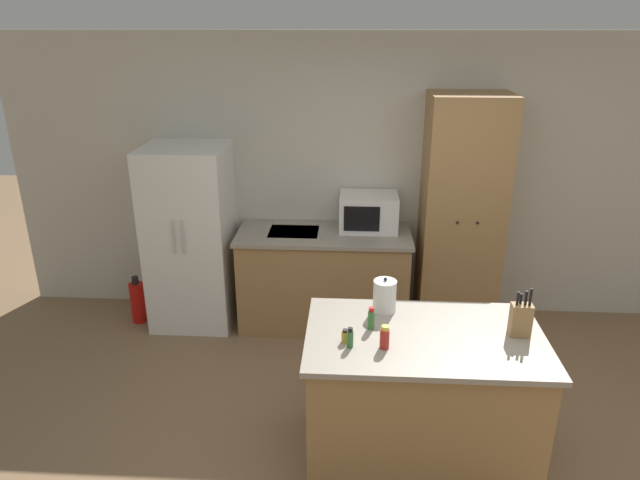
{
  "coord_description": "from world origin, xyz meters",
  "views": [
    {
      "loc": [
        -0.4,
        -2.8,
        2.69
      ],
      "look_at": [
        -0.65,
        1.4,
        1.05
      ],
      "focal_mm": 32.0,
      "sensor_mm": 36.0,
      "label": 1
    }
  ],
  "objects_px": {
    "microwave": "(368,212)",
    "fire_extinguisher": "(138,302)",
    "refrigerator": "(191,237)",
    "kettle": "(385,296)",
    "spice_bottle_tall_dark": "(385,338)",
    "spice_bottle_green_herb": "(350,338)",
    "pantry_cabinet": "(461,216)",
    "knife_block": "(521,319)",
    "spice_bottle_short_red": "(345,336)",
    "spice_bottle_amber_oil": "(371,319)"
  },
  "relations": [
    {
      "from": "microwave",
      "to": "fire_extinguisher",
      "type": "xyz_separation_m",
      "value": [
        -2.14,
        -0.21,
        -0.86
      ]
    },
    {
      "from": "refrigerator",
      "to": "kettle",
      "type": "bearing_deg",
      "value": -40.88
    },
    {
      "from": "spice_bottle_tall_dark",
      "to": "kettle",
      "type": "relative_size",
      "value": 0.61
    },
    {
      "from": "microwave",
      "to": "spice_bottle_green_herb",
      "type": "bearing_deg",
      "value": -94.0
    },
    {
      "from": "pantry_cabinet",
      "to": "kettle",
      "type": "distance_m",
      "value": 1.69
    },
    {
      "from": "knife_block",
      "to": "spice_bottle_short_red",
      "type": "height_order",
      "value": "knife_block"
    },
    {
      "from": "pantry_cabinet",
      "to": "spice_bottle_tall_dark",
      "type": "bearing_deg",
      "value": -111.11
    },
    {
      "from": "spice_bottle_short_red",
      "to": "fire_extinguisher",
      "type": "distance_m",
      "value": 2.75
    },
    {
      "from": "spice_bottle_amber_oil",
      "to": "kettle",
      "type": "distance_m",
      "value": 0.26
    },
    {
      "from": "pantry_cabinet",
      "to": "knife_block",
      "type": "xyz_separation_m",
      "value": [
        0.05,
        -1.78,
        -0.04
      ]
    },
    {
      "from": "fire_extinguisher",
      "to": "spice_bottle_short_red",
      "type": "bearing_deg",
      "value": -41.79
    },
    {
      "from": "pantry_cabinet",
      "to": "knife_block",
      "type": "relative_size",
      "value": 6.74
    },
    {
      "from": "refrigerator",
      "to": "knife_block",
      "type": "bearing_deg",
      "value": -34.76
    },
    {
      "from": "spice_bottle_short_red",
      "to": "pantry_cabinet",
      "type": "bearing_deg",
      "value": 62.75
    },
    {
      "from": "spice_bottle_tall_dark",
      "to": "spice_bottle_amber_oil",
      "type": "height_order",
      "value": "spice_bottle_amber_oil"
    },
    {
      "from": "pantry_cabinet",
      "to": "knife_block",
      "type": "height_order",
      "value": "pantry_cabinet"
    },
    {
      "from": "refrigerator",
      "to": "fire_extinguisher",
      "type": "xyz_separation_m",
      "value": [
        -0.54,
        -0.09,
        -0.63
      ]
    },
    {
      "from": "pantry_cabinet",
      "to": "kettle",
      "type": "xyz_separation_m",
      "value": [
        -0.74,
        -1.52,
        -0.04
      ]
    },
    {
      "from": "kettle",
      "to": "fire_extinguisher",
      "type": "distance_m",
      "value": 2.73
    },
    {
      "from": "pantry_cabinet",
      "to": "spice_bottle_green_herb",
      "type": "bearing_deg",
      "value": -115.92
    },
    {
      "from": "microwave",
      "to": "spice_bottle_amber_oil",
      "type": "height_order",
      "value": "microwave"
    },
    {
      "from": "microwave",
      "to": "knife_block",
      "type": "relative_size",
      "value": 1.65
    },
    {
      "from": "knife_block",
      "to": "spice_bottle_amber_oil",
      "type": "bearing_deg",
      "value": 178.41
    },
    {
      "from": "refrigerator",
      "to": "pantry_cabinet",
      "type": "bearing_deg",
      "value": 1.44
    },
    {
      "from": "spice_bottle_tall_dark",
      "to": "microwave",
      "type": "bearing_deg",
      "value": 91.56
    },
    {
      "from": "microwave",
      "to": "spice_bottle_tall_dark",
      "type": "relative_size",
      "value": 3.61
    },
    {
      "from": "spice_bottle_amber_oil",
      "to": "spice_bottle_green_herb",
      "type": "distance_m",
      "value": 0.25
    },
    {
      "from": "spice_bottle_amber_oil",
      "to": "spice_bottle_green_herb",
      "type": "bearing_deg",
      "value": -120.29
    },
    {
      "from": "spice_bottle_amber_oil",
      "to": "spice_bottle_green_herb",
      "type": "relative_size",
      "value": 1.16
    },
    {
      "from": "spice_bottle_short_red",
      "to": "spice_bottle_green_herb",
      "type": "relative_size",
      "value": 0.64
    },
    {
      "from": "refrigerator",
      "to": "spice_bottle_green_herb",
      "type": "relative_size",
      "value": 13.31
    },
    {
      "from": "refrigerator",
      "to": "spice_bottle_short_red",
      "type": "xyz_separation_m",
      "value": [
        1.44,
        -1.85,
        0.12
      ]
    },
    {
      "from": "microwave",
      "to": "refrigerator",
      "type": "bearing_deg",
      "value": -175.63
    },
    {
      "from": "spice_bottle_tall_dark",
      "to": "refrigerator",
      "type": "bearing_deg",
      "value": 131.09
    },
    {
      "from": "microwave",
      "to": "pantry_cabinet",
      "type": "bearing_deg",
      "value": -4.35
    },
    {
      "from": "knife_block",
      "to": "spice_bottle_amber_oil",
      "type": "distance_m",
      "value": 0.88
    },
    {
      "from": "pantry_cabinet",
      "to": "microwave",
      "type": "height_order",
      "value": "pantry_cabinet"
    },
    {
      "from": "pantry_cabinet",
      "to": "fire_extinguisher",
      "type": "height_order",
      "value": "pantry_cabinet"
    },
    {
      "from": "pantry_cabinet",
      "to": "spice_bottle_green_herb",
      "type": "relative_size",
      "value": 16.94
    },
    {
      "from": "refrigerator",
      "to": "fire_extinguisher",
      "type": "height_order",
      "value": "refrigerator"
    },
    {
      "from": "spice_bottle_tall_dark",
      "to": "spice_bottle_short_red",
      "type": "xyz_separation_m",
      "value": [
        -0.23,
        0.05,
        -0.03
      ]
    },
    {
      "from": "refrigerator",
      "to": "pantry_cabinet",
      "type": "distance_m",
      "value": 2.43
    },
    {
      "from": "refrigerator",
      "to": "spice_bottle_green_herb",
      "type": "distance_m",
      "value": 2.41
    },
    {
      "from": "refrigerator",
      "to": "microwave",
      "type": "distance_m",
      "value": 1.63
    },
    {
      "from": "microwave",
      "to": "kettle",
      "type": "height_order",
      "value": "microwave"
    },
    {
      "from": "knife_block",
      "to": "microwave",
      "type": "bearing_deg",
      "value": 115.24
    },
    {
      "from": "knife_block",
      "to": "spice_bottle_short_red",
      "type": "xyz_separation_m",
      "value": [
        -1.04,
        -0.14,
        -0.07
      ]
    },
    {
      "from": "refrigerator",
      "to": "spice_bottle_green_herb",
      "type": "xyz_separation_m",
      "value": [
        1.46,
        -1.91,
        0.14
      ]
    },
    {
      "from": "kettle",
      "to": "fire_extinguisher",
      "type": "bearing_deg",
      "value": 148.4
    },
    {
      "from": "spice_bottle_green_herb",
      "to": "fire_extinguisher",
      "type": "relative_size",
      "value": 0.27
    }
  ]
}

